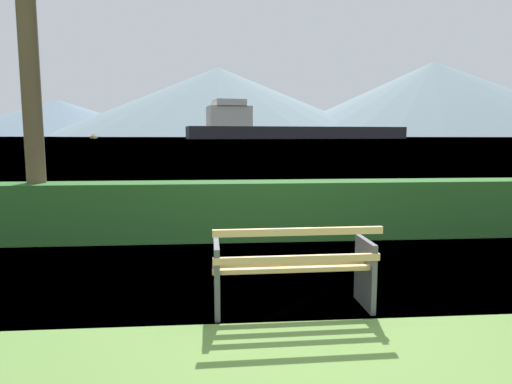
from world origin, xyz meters
The scene contains 8 objects.
ground_plane centered at (0.00, 0.00, 0.00)m, with size 1400.00×1400.00×0.00m, color #567A38.
water_surface centered at (0.00, 309.68, 0.00)m, with size 620.00×620.00×0.00m, color #7A99A8.
park_bench centered at (0.00, -0.06, 0.42)m, with size 1.56×0.60×0.87m.
hedge_row centered at (0.00, 3.06, 0.47)m, with size 13.69×0.63×0.94m, color #285B23.
cargo_ship_large centered at (26.94, 191.26, 4.49)m, with size 97.75×29.91×16.07m.
fishing_boat_near centered at (-59.96, 218.96, 0.69)m, with size 2.06×6.00×1.92m.
sailboat_mid centered at (0.34, 216.42, 0.47)m, with size 7.34×2.55×1.31m.
distant_hills centered at (89.43, 553.10, 40.25)m, with size 803.48×425.16×88.18m.
Camera 1 is at (-0.70, -4.25, 1.70)m, focal length 31.84 mm.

